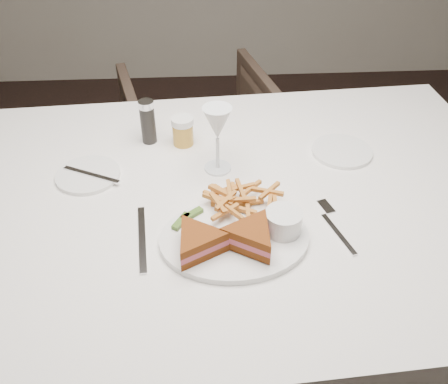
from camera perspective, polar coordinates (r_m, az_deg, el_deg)
table at (r=1.45m, az=-0.12°, el=-11.96°), size 1.55×1.09×0.75m
chair_far at (r=2.25m, az=-2.75°, el=6.85°), size 0.73×0.70×0.63m
table_setting at (r=1.12m, az=0.25°, el=-0.70°), size 0.82×0.58×0.18m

